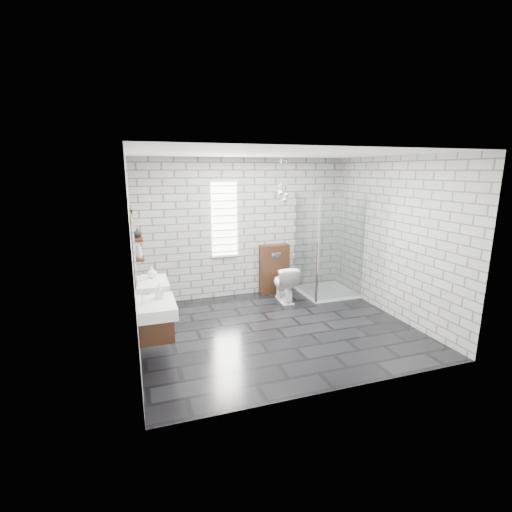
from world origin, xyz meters
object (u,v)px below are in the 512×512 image
shower_enclosure (326,271)px  vanity_left (153,309)px  vanity_right (149,287)px  cistern_panel (274,269)px  toilet (284,283)px

shower_enclosure → vanity_left: bearing=-153.4°
shower_enclosure → vanity_right: bearing=-167.7°
cistern_panel → toilet: cistern_panel is taller
vanity_right → shower_enclosure: shower_enclosure is taller
vanity_left → shower_enclosure: (3.41, 1.71, -0.25)m
vanity_right → cistern_panel: size_ratio=1.57×
vanity_right → toilet: vanity_right is taller
vanity_right → shower_enclosure: size_ratio=0.77×
vanity_left → toilet: size_ratio=2.26×
vanity_left → toilet: 3.05m
toilet → vanity_left: bearing=37.1°
cistern_panel → shower_enclosure: (0.90, -0.52, 0.00)m
cistern_panel → shower_enclosure: shower_enclosure is taller
shower_enclosure → toilet: size_ratio=2.92×
vanity_right → toilet: size_ratio=2.26×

